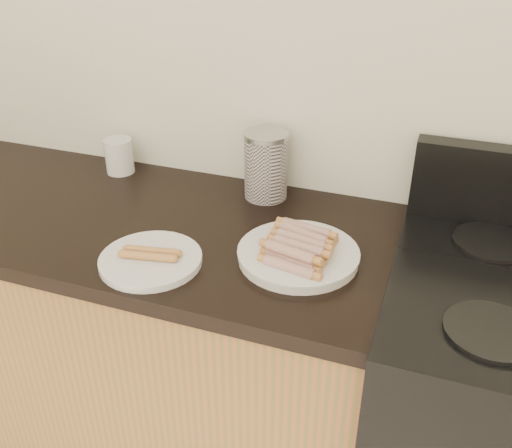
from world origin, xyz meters
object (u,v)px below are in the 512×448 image
(main_plate, at_px, (298,256))
(side_plate, at_px, (151,260))
(canister, at_px, (266,165))
(mug, at_px, (119,156))

(main_plate, height_order, side_plate, main_plate)
(canister, bearing_deg, main_plate, -57.72)
(main_plate, relative_size, mug, 2.68)
(mug, bearing_deg, main_plate, -23.51)
(side_plate, height_order, canister, canister)
(canister, xyz_separation_m, mug, (-0.47, 0.00, -0.04))
(main_plate, relative_size, canister, 1.48)
(main_plate, bearing_deg, canister, 122.28)
(side_plate, bearing_deg, mug, 128.75)
(side_plate, xyz_separation_m, canister, (0.14, 0.41, 0.09))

